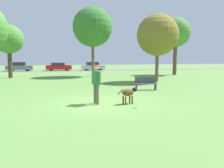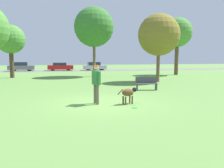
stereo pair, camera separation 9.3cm
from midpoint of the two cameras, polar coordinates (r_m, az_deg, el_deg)
ground_plane at (r=10.02m, az=-2.51°, el=-4.98°), size 120.00×120.00×0.00m
far_road_strip at (r=37.74m, az=-11.16°, el=3.50°), size 120.00×6.00×0.01m
person at (r=9.70m, az=-3.87°, el=0.85°), size 0.33×0.73×1.74m
dog at (r=9.75m, az=4.64°, el=-2.28°), size 1.00×0.50×0.73m
frisbee at (r=9.09m, az=6.21°, el=-6.18°), size 0.26×0.26×0.02m
tree_near_right at (r=19.51m, az=12.26°, el=12.40°), size 3.57×3.57×5.81m
tree_far_left at (r=25.19m, az=-24.91°, el=10.46°), size 2.95×2.95×5.48m
tree_mid_center at (r=25.03m, az=-4.64°, el=14.58°), size 4.39×4.39×7.68m
tree_far_right at (r=28.48m, az=16.79°, el=12.68°), size 3.56×3.56×6.97m
parked_car_grey at (r=38.23m, az=-22.53°, el=4.21°), size 4.07×1.93×1.44m
parked_car_red at (r=37.65m, az=-13.26°, el=4.44°), size 4.19×1.90×1.33m
parked_car_silver at (r=37.88m, az=-4.52°, el=4.64°), size 3.92×1.78×1.42m
park_bench at (r=14.27m, az=9.17°, el=0.27°), size 1.45×0.68×0.84m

